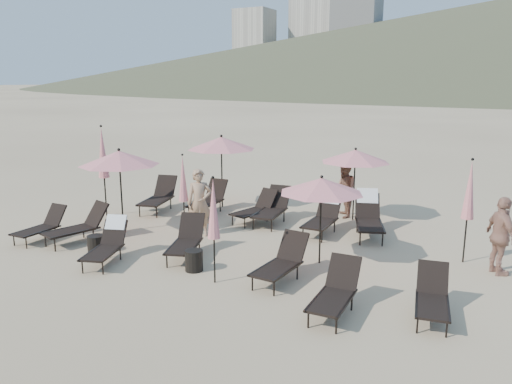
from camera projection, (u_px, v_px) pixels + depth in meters
The scene contains 28 objects.
ground at pixel (211, 275), 11.00m from camera, with size 800.00×800.00×0.00m, color #D6BA8C.
hotel_skyline at pixel (328, 44), 282.61m from camera, with size 109.00×82.00×55.00m.
lounger_0 at pixel (42, 225), 13.32m from camera, with size 0.58×1.49×0.85m.
lounger_1 at pixel (79, 225), 13.13m from camera, with size 1.08×1.80×0.97m.
lounger_2 at pixel (107, 242), 11.71m from camera, with size 1.04×1.67×0.98m.
lounger_3 at pixel (186, 240), 12.01m from camera, with size 1.13×1.73×0.93m.
lounger_4 at pixel (282, 261), 10.58m from camera, with size 0.74×1.66×0.93m.
lounger_5 at pixel (335, 291), 9.10m from camera, with size 0.66×1.61×0.92m.
lounger_6 at pixel (159, 196), 16.30m from camera, with size 1.12×1.94×1.05m.
lounger_7 at pixel (209, 199), 16.06m from camera, with size 0.77×1.76×0.99m.
lounger_8 at pixel (256, 208), 15.03m from camera, with size 0.99×1.69×0.92m.
lounger_9 at pixel (272, 208), 14.86m from camera, with size 0.85×1.84×1.02m.
lounger_10 at pixel (324, 214), 13.94m from camera, with size 0.67×1.76×1.09m.
lounger_11 at pixel (369, 215), 13.72m from camera, with size 1.27×1.99×1.17m.
lounger_12 at pixel (432, 297), 8.94m from camera, with size 0.80×1.56×0.86m.
umbrella_open_0 at pixel (119, 158), 13.71m from camera, with size 2.21×2.21×2.38m.
umbrella_open_1 at pixel (321, 186), 11.30m from camera, with size 1.95×1.95×2.10m.
umbrella_open_2 at pixel (221, 143), 16.44m from camera, with size 2.27×2.27×2.44m.
umbrella_open_3 at pixel (355, 156), 14.88m from camera, with size 2.08×2.08×2.24m.
umbrella_closed_0 at pixel (213, 209), 10.23m from camera, with size 0.27×0.27×2.30m.
umbrella_closed_1 at pixel (470, 191), 11.38m from camera, with size 0.29×0.29×2.49m.
umbrella_closed_2 at pixel (103, 153), 15.38m from camera, with size 0.33×0.33×2.86m.
umbrella_closed_3 at pixel (183, 179), 13.45m from camera, with size 0.27×0.27×2.28m.
side_table_0 at pixel (96, 244), 12.42m from camera, with size 0.42×0.42×0.42m, color black.
side_table_1 at pixel (194, 260), 11.19m from camera, with size 0.41×0.41×0.48m, color black.
beachgoer_a at pixel (200, 203), 13.59m from camera, with size 0.68×0.44×1.85m, color tan.
beachgoer_b at pixel (344, 190), 15.46m from camera, with size 0.85×0.66×1.74m, color #96664D.
beachgoer_c at pixel (501, 236), 10.86m from camera, with size 1.03×0.43×1.75m, color tan.
Camera 1 is at (5.64, -8.71, 4.19)m, focal length 35.00 mm.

